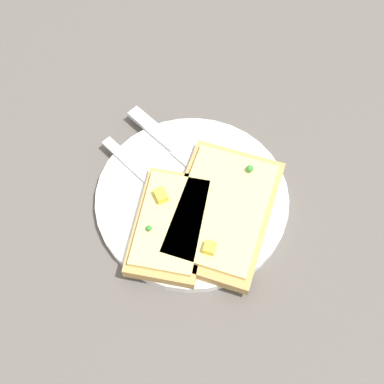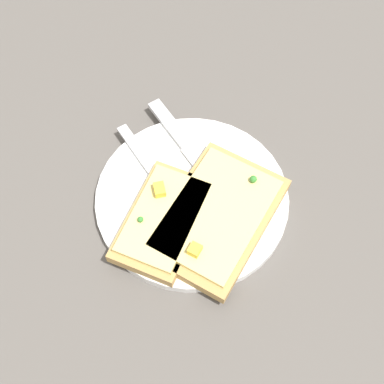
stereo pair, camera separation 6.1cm
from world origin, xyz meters
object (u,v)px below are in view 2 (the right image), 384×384
Objects in this scene: plate at (192,199)px; knife at (191,151)px; pizza_slice_corner at (164,220)px; pizza_slice_main at (216,217)px; fork at (168,193)px.

knife reaches higher than plate.
pizza_slice_corner reaches higher than knife.
pizza_slice_corner is (-0.05, 0.09, 0.01)m from knife.
knife is at bearing 47.00° from pizza_slice_main.
knife is at bearing -40.53° from plate.
fork is at bearing 42.98° from plate.
pizza_slice_main is at bearing -63.63° from pizza_slice_corner.
pizza_slice_main and pizza_slice_corner have the same top height.
plate is 1.48× the size of pizza_slice_corner.
fork is 0.06m from pizza_slice_main.
pizza_slice_main reaches higher than knife.
fork is 0.04m from pizza_slice_corner.
pizza_slice_main is (-0.09, 0.04, 0.01)m from knife.
knife reaches higher than fork.
pizza_slice_main reaches higher than plate.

